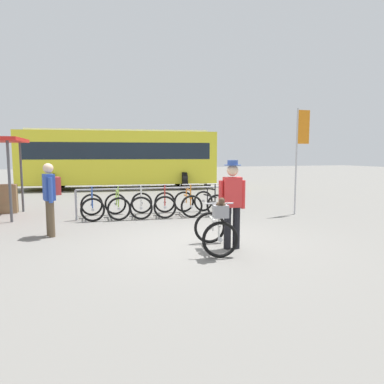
{
  "coord_description": "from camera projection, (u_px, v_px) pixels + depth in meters",
  "views": [
    {
      "loc": [
        -2.33,
        -6.58,
        1.84
      ],
      "look_at": [
        0.06,
        0.61,
        1.0
      ],
      "focal_mm": 32.1,
      "sensor_mm": 36.0,
      "label": 1
    }
  ],
  "objects": [
    {
      "name": "ground_plane",
      "position": [
        199.0,
        243.0,
        7.14
      ],
      "size": [
        80.0,
        80.0,
        0.0
      ],
      "primitive_type": "plane",
      "color": "slate"
    },
    {
      "name": "bike_rack_rail",
      "position": [
        157.0,
        193.0,
        10.02
      ],
      "size": [
        4.59,
        0.49,
        0.88
      ],
      "color": "#99999E",
      "rests_on": "ground"
    },
    {
      "name": "racked_bike_blue",
      "position": [
        92.0,
        206.0,
        9.81
      ],
      "size": [
        0.67,
        1.11,
        0.97
      ],
      "color": "black",
      "rests_on": "ground"
    },
    {
      "name": "racked_bike_lime",
      "position": [
        117.0,
        205.0,
        9.97
      ],
      "size": [
        0.67,
        1.11,
        0.97
      ],
      "color": "black",
      "rests_on": "ground"
    },
    {
      "name": "racked_bike_white",
      "position": [
        141.0,
        204.0,
        10.12
      ],
      "size": [
        0.86,
        1.19,
        0.97
      ],
      "color": "black",
      "rests_on": "ground"
    },
    {
      "name": "racked_bike_red",
      "position": [
        165.0,
        203.0,
        10.28
      ],
      "size": [
        0.9,
        1.22,
        0.97
      ],
      "color": "black",
      "rests_on": "ground"
    },
    {
      "name": "racked_bike_orange",
      "position": [
        188.0,
        203.0,
        10.44
      ],
      "size": [
        0.74,
        1.16,
        0.98
      ],
      "color": "black",
      "rests_on": "ground"
    },
    {
      "name": "racked_bike_black",
      "position": [
        210.0,
        202.0,
        10.59
      ],
      "size": [
        0.71,
        1.14,
        0.98
      ],
      "color": "black",
      "rests_on": "ground"
    },
    {
      "name": "featured_bicycle",
      "position": [
        216.0,
        226.0,
        6.44
      ],
      "size": [
        0.85,
        1.25,
        1.09
      ],
      "color": "black",
      "rests_on": "ground"
    },
    {
      "name": "person_with_featured_bike",
      "position": [
        232.0,
        201.0,
        6.61
      ],
      "size": [
        0.52,
        0.32,
        1.72
      ],
      "color": "black",
      "rests_on": "ground"
    },
    {
      "name": "pedestrian_with_backpack",
      "position": [
        50.0,
        195.0,
        7.63
      ],
      "size": [
        0.4,
        0.51,
        1.64
      ],
      "color": "brown",
      "rests_on": "ground"
    },
    {
      "name": "bus_distant",
      "position": [
        120.0,
        156.0,
        18.34
      ],
      "size": [
        10.25,
        4.3,
        3.08
      ],
      "color": "yellow",
      "rests_on": "ground"
    },
    {
      "name": "banner_flag",
      "position": [
        301.0,
        141.0,
        10.33
      ],
      "size": [
        0.45,
        0.05,
        3.2
      ],
      "color": "#B2B2B7",
      "rests_on": "ground"
    }
  ]
}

